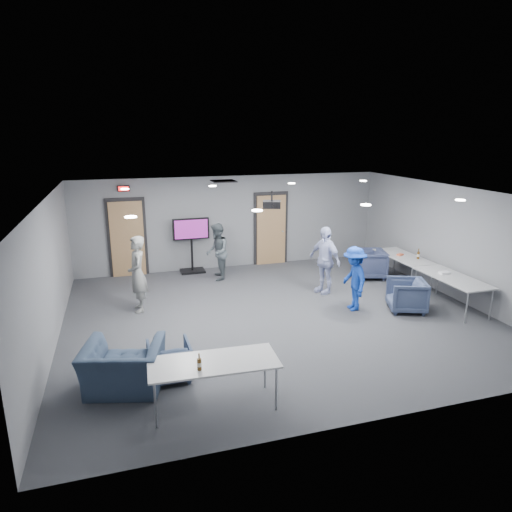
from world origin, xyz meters
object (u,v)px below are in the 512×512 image
object	(u,v)px
chair_front_a	(170,361)
table_front_left	(214,364)
projector	(272,204)
person_c	(324,260)
chair_right_a	(369,264)
chair_front_b	(124,367)
chair_right_b	(407,295)
person_a	(137,274)
tv_stand	(192,242)
table_right_b	(452,279)
table_right_a	(403,258)
bottle_front	(199,364)
person_b	(217,252)
person_d	(354,279)
bottle_right	(418,255)

from	to	relation	value
chair_front_a	table_front_left	world-z (taller)	table_front_left
projector	person_c	bearing A→B (deg)	40.40
person_c	chair_right_a	size ratio (longest dim) A/B	1.96
chair_right_a	chair_front_b	bearing A→B (deg)	-42.84
projector	chair_right_b	bearing A→B (deg)	-0.62
person_a	person_c	size ratio (longest dim) A/B	1.02
chair_right_a	tv_stand	xyz separation A→B (m)	(-4.60, 1.92, 0.50)
table_right_b	table_right_a	bearing A→B (deg)	0.00
chair_right_b	bottle_front	world-z (taller)	bottle_front
person_b	table_front_left	bearing A→B (deg)	-0.76
person_d	table_right_b	world-z (taller)	person_d
bottle_front	bottle_right	distance (m)	7.60
chair_right_b	bottle_right	distance (m)	1.98
table_right_a	table_front_left	world-z (taller)	same
person_a	bottle_right	distance (m)	7.08
chair_front_b	bottle_front	bearing A→B (deg)	149.81
chair_right_b	table_right_a	xyz separation A→B (m)	(1.10, 1.79, 0.32)
chair_front_b	table_right_a	world-z (taller)	chair_front_b
chair_right_b	table_right_b	world-z (taller)	same
bottle_right	table_front_left	bearing A→B (deg)	-148.27
table_right_b	table_front_left	bearing A→B (deg)	110.89
person_c	chair_right_a	world-z (taller)	person_c
bottle_front	chair_front_b	bearing A→B (deg)	134.78
chair_right_a	projector	distance (m)	4.11
table_front_left	table_right_b	bearing A→B (deg)	23.61
chair_front_b	chair_right_a	bearing A→B (deg)	-134.05
person_b	person_c	xyz separation A→B (m)	(2.34, -1.80, 0.07)
person_a	person_b	bearing A→B (deg)	124.54
chair_right_b	bottle_right	world-z (taller)	bottle_right
person_b	bottle_front	size ratio (longest dim) A/B	6.22
chair_front_a	person_a	bearing A→B (deg)	-85.59
chair_front_a	table_right_b	xyz separation A→B (m)	(6.56, 1.30, 0.37)
chair_right_a	table_front_left	size ratio (longest dim) A/B	0.45
bottle_right	chair_front_b	bearing A→B (deg)	-158.20
chair_front_a	bottle_right	size ratio (longest dim) A/B	2.53
chair_right_b	tv_stand	world-z (taller)	tv_stand
chair_right_a	bottle_front	xyz separation A→B (m)	(-5.61, -5.00, 0.43)
person_b	person_d	bearing A→B (deg)	51.05
person_d	bottle_front	distance (m)	5.04
bottle_front	tv_stand	size ratio (longest dim) A/B	0.16
person_c	table_front_left	world-z (taller)	person_c
table_right_a	table_right_b	world-z (taller)	same
chair_front_b	projector	size ratio (longest dim) A/B	2.53
person_c	table_right_a	world-z (taller)	person_c
person_a	bottle_front	bearing A→B (deg)	4.48
chair_right_b	bottle_front	bearing A→B (deg)	-42.17
table_right_a	table_front_left	xyz separation A→B (m)	(-6.02, -4.20, 0.00)
person_c	table_right_a	size ratio (longest dim) A/B	0.92
person_b	projector	distance (m)	3.00
bottle_front	tv_stand	xyz separation A→B (m)	(1.01, 6.92, 0.07)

